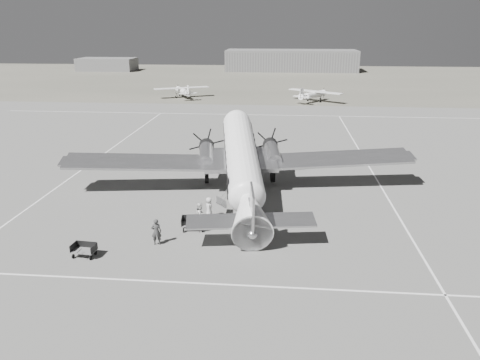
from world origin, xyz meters
name	(u,v)px	position (x,y,z in m)	size (l,w,h in m)	color
ground	(249,200)	(0.00, 0.00, 0.00)	(260.00, 260.00, 0.00)	#60605E
taxi_line_near	(232,285)	(0.00, -14.00, 0.01)	(60.00, 0.15, 0.01)	silver
taxi_line_right	(391,204)	(12.00, 0.00, 0.01)	(0.15, 80.00, 0.01)	silver
taxi_line_left	(92,162)	(-18.00, 10.00, 0.01)	(0.15, 60.00, 0.01)	silver
taxi_line_horizon	(266,115)	(0.00, 40.00, 0.01)	(90.00, 0.15, 0.01)	silver
grass_infield	(274,79)	(0.00, 95.00, 0.00)	(260.00, 90.00, 0.01)	#5F5B50
hangar_main	(291,60)	(5.00, 120.00, 3.30)	(42.00, 14.00, 6.60)	slate
shed_secondary	(107,64)	(-55.00, 115.00, 2.00)	(18.00, 10.00, 4.00)	#5D5D5D
dc3_airliner	(242,163)	(-0.68, 0.68, 3.05)	(32.02, 22.22, 6.10)	#B5B5B8
light_plane_left	(183,92)	(-17.91, 57.64, 1.19)	(11.47, 9.31, 2.38)	white
light_plane_right	(314,96)	(8.64, 54.82, 1.20)	(11.57, 9.38, 2.40)	white
baggage_cart_near	(193,223)	(-3.65, -6.62, 0.50)	(1.78, 1.26, 1.01)	#5D5D5D
baggage_cart_far	(84,250)	(-9.92, -11.39, 0.44)	(1.57, 1.11, 0.89)	#5D5D5D
ground_crew	(156,232)	(-5.68, -9.21, 0.94)	(0.69, 0.45, 1.88)	#313131
ramp_agent	(201,215)	(-3.20, -5.95, 0.93)	(0.91, 0.71, 1.87)	silver
passenger	(209,208)	(-2.82, -4.26, 0.84)	(0.82, 0.54, 1.68)	#B8B8B6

